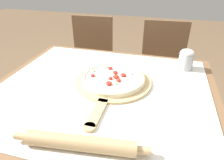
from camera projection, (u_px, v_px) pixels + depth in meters
name	position (u px, v px, depth m)	size (l,w,h in m)	color
dining_table	(102.00, 106.00, 1.06)	(1.13, 1.01, 0.74)	brown
towel_cloth	(102.00, 89.00, 1.00)	(1.05, 0.93, 0.00)	silver
pizza_peel	(113.00, 83.00, 1.04)	(0.40, 0.58, 0.01)	tan
pizza	(113.00, 78.00, 1.04)	(0.33, 0.33, 0.04)	beige
rolling_pin	(80.00, 143.00, 0.66)	(0.47, 0.10, 0.05)	tan
chair_left	(91.00, 57.00, 1.92)	(0.42, 0.42, 0.88)	brown
chair_right	(162.00, 65.00, 1.77)	(0.42, 0.42, 0.88)	brown
flour_cup	(186.00, 59.00, 1.16)	(0.08, 0.08, 0.12)	#B2B7BC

